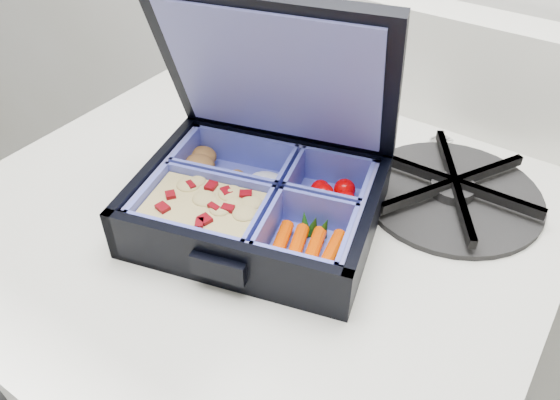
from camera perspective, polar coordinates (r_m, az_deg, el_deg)
The scene contains 4 objects.
bento_box at distance 0.48m, azimuth -2.37°, elevation -0.41°, with size 0.21×0.16×0.05m, color black, non-canonical shape.
burner_grate at distance 0.55m, azimuth 17.65°, elevation 1.33°, with size 0.17×0.17×0.02m, color black.
burner_grate_rear at distance 0.71m, azimuth -1.35°, elevation 12.30°, with size 0.18×0.18×0.02m, color black.
fork at distance 0.57m, azimuth 10.16°, elevation 3.50°, with size 0.02×0.17×0.01m, color silver, non-canonical shape.
Camera 1 is at (0.43, 1.38, 1.14)m, focal length 35.00 mm.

